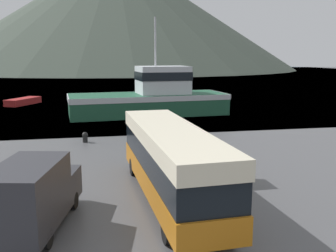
{
  "coord_description": "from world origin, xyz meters",
  "views": [
    {
      "loc": [
        -5.33,
        -5.86,
        6.27
      ],
      "look_at": [
        -0.93,
        16.59,
        2.0
      ],
      "focal_mm": 40.0,
      "sensor_mm": 36.0,
      "label": 1
    }
  ],
  "objects": [
    {
      "name": "tour_bus",
      "position": [
        -2.18,
        9.64,
        1.82
      ],
      "size": [
        2.99,
        11.16,
        3.23
      ],
      "rotation": [
        0.0,
        0.0,
        0.05
      ],
      "color": "#B26614",
      "rests_on": "ground"
    },
    {
      "name": "water_surface",
      "position": [
        0.0,
        143.54,
        0.0
      ],
      "size": [
        240.0,
        240.0,
        0.0
      ],
      "primitive_type": "plane",
      "color": "#3D5160",
      "rests_on": "ground"
    },
    {
      "name": "storage_bin",
      "position": [
        1.27,
        11.46,
        0.67
      ],
      "size": [
        1.38,
        1.45,
        1.32
      ],
      "color": "olive",
      "rests_on": "ground"
    },
    {
      "name": "mooring_bollard",
      "position": [
        -6.16,
        21.86,
        0.41
      ],
      "size": [
        0.43,
        0.43,
        0.76
      ],
      "color": "black",
      "rests_on": "ground"
    },
    {
      "name": "fishing_boat",
      "position": [
        0.71,
        34.4,
        1.9
      ],
      "size": [
        17.38,
        7.53,
        10.37
      ],
      "rotation": [
        0.0,
        0.0,
        1.66
      ],
      "color": "#1E5138",
      "rests_on": "water_surface"
    },
    {
      "name": "small_boat",
      "position": [
        -14.67,
        45.96,
        0.42
      ],
      "size": [
        4.13,
        5.65,
        0.84
      ],
      "rotation": [
        0.0,
        0.0,
        5.81
      ],
      "color": "maroon",
      "rests_on": "water_surface"
    },
    {
      "name": "hill_backdrop",
      "position": [
        6.63,
        192.87,
        28.54
      ],
      "size": [
        177.79,
        177.79,
        57.09
      ],
      "primitive_type": "cone",
      "color": "#3D473D",
      "rests_on": "ground"
    },
    {
      "name": "delivery_van",
      "position": [
        -7.63,
        7.67,
        1.37
      ],
      "size": [
        3.08,
        5.66,
        2.62
      ],
      "rotation": [
        0.0,
        0.0,
        -0.21
      ],
      "color": "#2D2D33",
      "rests_on": "ground"
    }
  ]
}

